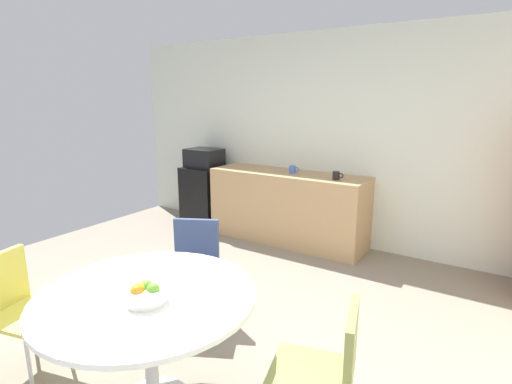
{
  "coord_description": "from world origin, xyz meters",
  "views": [
    {
      "loc": [
        1.99,
        -1.67,
        1.82
      ],
      "look_at": [
        0.01,
        1.38,
        0.95
      ],
      "focal_mm": 27.89,
      "sensor_mm": 36.0,
      "label": 1
    }
  ],
  "objects_px": {
    "chair_olive": "(331,365)",
    "round_table": "(148,312)",
    "chair_yellow": "(13,300)",
    "mug_white": "(293,170)",
    "microwave": "(204,158)",
    "fruit_bowl": "(145,294)",
    "mug_green": "(336,176)",
    "mini_fridge": "(205,195)",
    "chair_navy": "(194,258)"
  },
  "relations": [
    {
      "from": "mini_fridge",
      "to": "round_table",
      "type": "distance_m",
      "value": 3.6
    },
    {
      "from": "chair_yellow",
      "to": "mug_green",
      "type": "relative_size",
      "value": 6.43
    },
    {
      "from": "microwave",
      "to": "round_table",
      "type": "height_order",
      "value": "microwave"
    },
    {
      "from": "chair_olive",
      "to": "mug_green",
      "type": "distance_m",
      "value": 2.81
    },
    {
      "from": "mug_green",
      "to": "chair_olive",
      "type": "bearing_deg",
      "value": -68.45
    },
    {
      "from": "round_table",
      "to": "mug_green",
      "type": "bearing_deg",
      "value": 90.43
    },
    {
      "from": "mini_fridge",
      "to": "microwave",
      "type": "relative_size",
      "value": 1.76
    },
    {
      "from": "round_table",
      "to": "mug_white",
      "type": "distance_m",
      "value": 3.02
    },
    {
      "from": "mini_fridge",
      "to": "chair_yellow",
      "type": "relative_size",
      "value": 1.02
    },
    {
      "from": "chair_yellow",
      "to": "chair_navy",
      "type": "bearing_deg",
      "value": 65.45
    },
    {
      "from": "mug_green",
      "to": "chair_yellow",
      "type": "bearing_deg",
      "value": -107.59
    },
    {
      "from": "chair_yellow",
      "to": "mug_green",
      "type": "distance_m",
      "value": 3.29
    },
    {
      "from": "microwave",
      "to": "chair_olive",
      "type": "bearing_deg",
      "value": -41.22
    },
    {
      "from": "microwave",
      "to": "chair_olive",
      "type": "xyz_separation_m",
      "value": [
        3.06,
        -2.68,
        -0.45
      ]
    },
    {
      "from": "round_table",
      "to": "chair_olive",
      "type": "distance_m",
      "value": 1.04
    },
    {
      "from": "chair_yellow",
      "to": "mug_white",
      "type": "distance_m",
      "value": 3.24
    },
    {
      "from": "mini_fridge",
      "to": "chair_navy",
      "type": "distance_m",
      "value": 2.57
    },
    {
      "from": "mini_fridge",
      "to": "chair_olive",
      "type": "height_order",
      "value": "mini_fridge"
    },
    {
      "from": "mini_fridge",
      "to": "mug_white",
      "type": "xyz_separation_m",
      "value": [
        1.43,
        -0.01,
        0.52
      ]
    },
    {
      "from": "chair_olive",
      "to": "round_table",
      "type": "bearing_deg",
      "value": -164.87
    },
    {
      "from": "round_table",
      "to": "chair_olive",
      "type": "height_order",
      "value": "chair_olive"
    },
    {
      "from": "microwave",
      "to": "mug_white",
      "type": "bearing_deg",
      "value": -0.46
    },
    {
      "from": "microwave",
      "to": "mini_fridge",
      "type": "bearing_deg",
      "value": 0.0
    },
    {
      "from": "mug_white",
      "to": "microwave",
      "type": "bearing_deg",
      "value": 179.54
    },
    {
      "from": "mug_white",
      "to": "mug_green",
      "type": "distance_m",
      "value": 0.61
    },
    {
      "from": "fruit_bowl",
      "to": "mug_green",
      "type": "distance_m",
      "value": 2.93
    },
    {
      "from": "chair_navy",
      "to": "mug_white",
      "type": "height_order",
      "value": "mug_white"
    },
    {
      "from": "chair_yellow",
      "to": "chair_olive",
      "type": "relative_size",
      "value": 1.0
    },
    {
      "from": "fruit_bowl",
      "to": "mug_white",
      "type": "height_order",
      "value": "mug_white"
    },
    {
      "from": "microwave",
      "to": "chair_navy",
      "type": "bearing_deg",
      "value": -51.95
    },
    {
      "from": "chair_olive",
      "to": "mug_green",
      "type": "bearing_deg",
      "value": 111.55
    },
    {
      "from": "mini_fridge",
      "to": "chair_yellow",
      "type": "bearing_deg",
      "value": -71.82
    },
    {
      "from": "microwave",
      "to": "fruit_bowl",
      "type": "bearing_deg",
      "value": -54.82
    },
    {
      "from": "chair_olive",
      "to": "chair_yellow",
      "type": "bearing_deg",
      "value": -165.5
    },
    {
      "from": "microwave",
      "to": "chair_olive",
      "type": "relative_size",
      "value": 0.58
    },
    {
      "from": "round_table",
      "to": "chair_navy",
      "type": "xyz_separation_m",
      "value": [
        -0.47,
        0.92,
        -0.11
      ]
    },
    {
      "from": "microwave",
      "to": "mug_green",
      "type": "distance_m",
      "value": 2.04
    },
    {
      "from": "chair_olive",
      "to": "chair_navy",
      "type": "bearing_deg",
      "value": 156.08
    },
    {
      "from": "chair_yellow",
      "to": "mug_white",
      "type": "relative_size",
      "value": 6.43
    },
    {
      "from": "mini_fridge",
      "to": "microwave",
      "type": "distance_m",
      "value": 0.55
    },
    {
      "from": "chair_yellow",
      "to": "chair_olive",
      "type": "height_order",
      "value": "same"
    },
    {
      "from": "microwave",
      "to": "round_table",
      "type": "relative_size",
      "value": 0.39
    },
    {
      "from": "microwave",
      "to": "mug_green",
      "type": "xyz_separation_m",
      "value": [
        2.03,
        -0.09,
        -0.03
      ]
    },
    {
      "from": "chair_navy",
      "to": "chair_olive",
      "type": "relative_size",
      "value": 1.0
    },
    {
      "from": "fruit_bowl",
      "to": "mug_white",
      "type": "bearing_deg",
      "value": 102.98
    },
    {
      "from": "round_table",
      "to": "chair_olive",
      "type": "relative_size",
      "value": 1.49
    },
    {
      "from": "chair_olive",
      "to": "fruit_bowl",
      "type": "xyz_separation_m",
      "value": [
        -0.93,
        -0.34,
        0.27
      ]
    },
    {
      "from": "round_table",
      "to": "mini_fridge",
      "type": "bearing_deg",
      "value": 124.89
    },
    {
      "from": "microwave",
      "to": "chair_olive",
      "type": "distance_m",
      "value": 4.09
    },
    {
      "from": "chair_yellow",
      "to": "chair_olive",
      "type": "bearing_deg",
      "value": 14.5
    }
  ]
}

